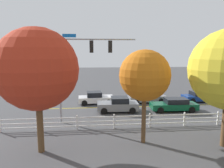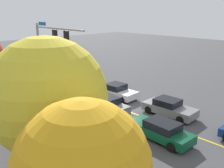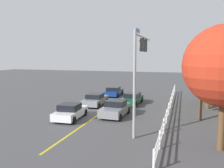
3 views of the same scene
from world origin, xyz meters
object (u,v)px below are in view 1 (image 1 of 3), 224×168
(car_4, at_px, (96,98))
(car_3, at_px, (174,105))
(car_2, at_px, (146,97))
(tree_0, at_px, (37,69))
(car_1, at_px, (118,105))
(car_0, at_px, (200,97))
(tree_3, at_px, (145,76))

(car_4, bearing_deg, car_3, -29.28)
(car_3, bearing_deg, car_4, -23.65)
(car_2, relative_size, tree_0, 0.60)
(car_1, xyz_separation_m, car_3, (-5.77, 0.36, -0.06))
(car_0, xyz_separation_m, tree_3, (9.73, 10.83, 3.87))
(tree_0, height_order, tree_3, tree_0)
(car_3, relative_size, tree_3, 0.77)
(car_4, bearing_deg, tree_3, -78.15)
(car_2, height_order, car_4, car_4)
(tree_3, bearing_deg, car_1, -84.09)
(car_1, xyz_separation_m, tree_3, (-0.78, 7.50, 3.79))
(car_0, distance_m, car_2, 6.63)
(tree_3, bearing_deg, car_2, -105.72)
(car_2, bearing_deg, tree_3, -107.72)
(car_0, bearing_deg, tree_0, -145.94)
(car_0, xyz_separation_m, tree_0, (16.23, 11.56, 4.40))
(car_2, relative_size, car_4, 1.07)
(tree_0, relative_size, tree_3, 1.20)
(car_2, distance_m, car_3, 4.30)
(car_0, xyz_separation_m, car_1, (10.50, 3.32, 0.08))
(car_3, xyz_separation_m, tree_3, (4.99, 7.14, 3.85))
(tree_0, xyz_separation_m, tree_3, (-6.50, -0.74, -0.52))
(car_0, distance_m, tree_0, 20.40)
(car_0, distance_m, car_4, 12.70)
(tree_0, bearing_deg, tree_3, -173.54)
(car_0, relative_size, tree_0, 0.57)
(car_4, bearing_deg, car_0, -4.16)
(car_0, distance_m, car_1, 11.02)
(tree_0, bearing_deg, car_0, -144.53)
(car_0, relative_size, tree_3, 0.68)
(car_1, bearing_deg, car_3, 178.28)
(car_1, height_order, tree_3, tree_3)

